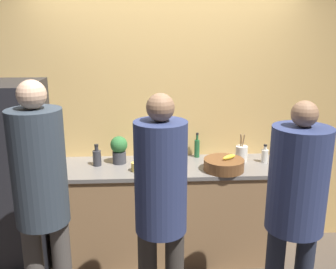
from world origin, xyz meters
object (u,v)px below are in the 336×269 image
at_px(potted_plant, 119,149).
at_px(bottle_green, 197,148).
at_px(person_left, 41,191).
at_px(utensil_crock, 241,153).
at_px(bottle_dark, 97,157).
at_px(cup_yellow, 137,167).
at_px(fruit_bowl, 224,165).
at_px(person_right, 296,198).
at_px(cup_blue, 178,153).
at_px(bottle_clear, 265,155).
at_px(person_center, 161,202).
at_px(refrigerator, 6,178).

bearing_deg(potted_plant, bottle_green, 10.01).
distance_m(person_left, utensil_crock, 1.89).
distance_m(bottle_dark, cup_yellow, 0.40).
distance_m(person_left, bottle_green, 1.65).
relative_size(utensil_crock, potted_plant, 1.02).
bearing_deg(person_left, fruit_bowl, 29.35).
xyz_separation_m(person_right, cup_blue, (-0.70, 1.21, -0.07)).
relative_size(bottle_dark, cup_yellow, 2.13).
bearing_deg(person_left, bottle_clear, 27.99).
height_order(utensil_crock, potted_plant, utensil_crock).
distance_m(person_left, cup_blue, 1.52).
xyz_separation_m(person_left, fruit_bowl, (1.38, 0.77, -0.12)).
height_order(person_left, potted_plant, person_left).
bearing_deg(potted_plant, cup_blue, 12.83).
xyz_separation_m(utensil_crock, cup_blue, (-0.60, 0.13, -0.03)).
relative_size(person_left, potted_plant, 7.09).
bearing_deg(cup_yellow, utensil_crock, 12.22).
relative_size(fruit_bowl, bottle_clear, 2.05).
xyz_separation_m(person_center, fruit_bowl, (0.59, 0.86, -0.07)).
xyz_separation_m(bottle_clear, cup_yellow, (-1.19, -0.16, -0.03)).
bearing_deg(cup_blue, person_center, -99.72).
distance_m(person_center, fruit_bowl, 1.04).
height_order(person_left, bottle_dark, person_left).
relative_size(person_center, bottle_dark, 8.70).
xyz_separation_m(person_left, utensil_crock, (1.59, 1.01, -0.10)).
height_order(person_right, utensil_crock, person_right).
bearing_deg(cup_blue, fruit_bowl, -43.73).
bearing_deg(bottle_clear, person_right, -95.95).
distance_m(person_left, person_right, 1.69).
xyz_separation_m(utensil_crock, bottle_clear, (0.21, -0.05, -0.01)).
relative_size(person_center, person_right, 1.03).
bearing_deg(person_left, bottle_dark, 75.98).
height_order(fruit_bowl, potted_plant, potted_plant).
distance_m(utensil_crock, bottle_dark, 1.35).
relative_size(person_left, fruit_bowl, 5.14).
distance_m(cup_yellow, cup_blue, 0.52).
bearing_deg(potted_plant, bottle_dark, -165.06).
relative_size(utensil_crock, bottle_green, 1.08).
relative_size(utensil_crock, cup_yellow, 2.78).
height_order(bottle_clear, bottle_dark, bottle_dark).
relative_size(refrigerator, cup_blue, 18.33).
bearing_deg(utensil_crock, cup_yellow, -167.78).
xyz_separation_m(bottle_clear, cup_blue, (-0.80, 0.18, -0.02)).
bearing_deg(refrigerator, cup_blue, 9.27).
bearing_deg(bottle_dark, person_right, -35.28).
height_order(person_center, person_right, person_center).
bearing_deg(bottle_green, bottle_clear, -17.00).
bearing_deg(bottle_clear, refrigerator, -178.26).
bearing_deg(bottle_clear, fruit_bowl, -156.71).
distance_m(fruit_bowl, bottle_green, 0.42).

